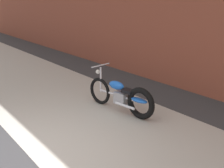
{
  "coord_description": "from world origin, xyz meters",
  "views": [
    {
      "loc": [
        4.05,
        -1.45,
        2.63
      ],
      "look_at": [
        -0.56,
        2.19,
        0.75
      ],
      "focal_mm": 44.5,
      "sensor_mm": 36.0,
      "label": 1
    }
  ],
  "objects": [
    {
      "name": "sidewalk_slab",
      "position": [
        0.0,
        1.75,
        0.0
      ],
      "size": [
        36.0,
        3.5,
        0.01
      ],
      "primitive_type": "cube",
      "color": "#B2ADA3",
      "rests_on": "ground"
    },
    {
      "name": "motorcycle_blue",
      "position": [
        -0.5,
        2.49,
        0.4
      ],
      "size": [
        2.0,
        0.58,
        1.03
      ],
      "rotation": [
        0.0,
        0.0,
        3.28
      ],
      "color": "black",
      "rests_on": "ground"
    },
    {
      "name": "ground_plane",
      "position": [
        0.0,
        0.0,
        0.0
      ],
      "size": [
        80.0,
        80.0,
        0.0
      ],
      "primitive_type": "plane",
      "color": "#38383A"
    }
  ]
}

